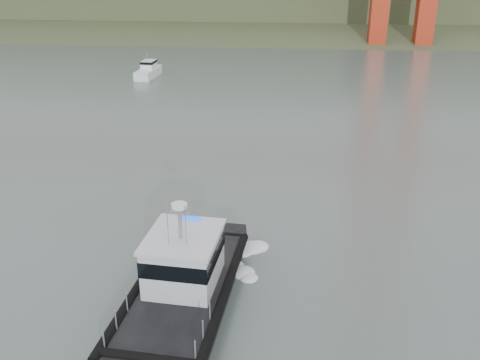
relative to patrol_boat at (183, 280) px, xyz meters
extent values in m
plane|color=#51615C|center=(1.51, 3.53, -1.38)|extent=(400.00, 400.00, 0.00)
cube|color=#344427|center=(1.51, 95.53, -1.38)|extent=(500.00, 44.72, 16.25)
cube|color=black|center=(-1.40, -0.06, -0.95)|extent=(2.24, 11.43, 1.24)
cube|color=black|center=(1.38, -0.28, -0.95)|extent=(2.24, 11.43, 1.24)
cube|color=black|center=(-0.05, -0.68, -0.45)|extent=(4.89, 10.11, 0.26)
cube|color=silver|center=(0.03, 0.35, 0.86)|extent=(3.38, 3.95, 2.38)
cube|color=black|center=(0.03, 0.35, 1.29)|extent=(3.45, 4.02, 0.77)
cube|color=silver|center=(0.03, 0.35, 2.13)|extent=(3.60, 4.17, 0.17)
cylinder|color=gray|center=(0.00, 0.04, 2.98)|extent=(0.17, 0.17, 1.86)
cylinder|color=white|center=(0.00, 0.04, 3.85)|extent=(0.72, 0.72, 0.19)
cube|color=white|center=(-14.61, 49.54, -0.87)|extent=(2.42, 6.22, 1.22)
cube|color=white|center=(-14.57, 50.04, 0.14)|extent=(1.78, 2.54, 1.22)
cube|color=black|center=(-14.57, 50.04, 0.55)|extent=(1.83, 2.59, 0.36)
cylinder|color=gray|center=(-14.61, 49.54, 1.26)|extent=(0.08, 0.08, 1.22)
camera|label=1|loc=(4.76, -20.93, 14.23)|focal=40.00mm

